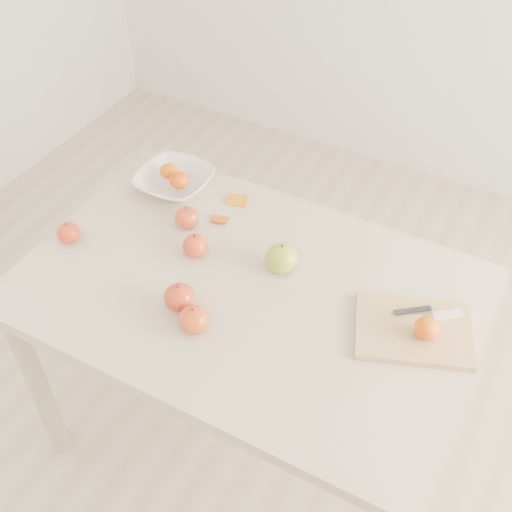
% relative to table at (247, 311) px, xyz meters
% --- Properties ---
extents(ground, '(3.50, 3.50, 0.00)m').
position_rel_table_xyz_m(ground, '(0.00, 0.00, -0.65)').
color(ground, '#C6B293').
rests_on(ground, ground).
extents(table, '(1.20, 0.80, 0.75)m').
position_rel_table_xyz_m(table, '(0.00, 0.00, 0.00)').
color(table, beige).
rests_on(table, ground).
extents(cutting_board, '(0.34, 0.29, 0.02)m').
position_rel_table_xyz_m(cutting_board, '(0.44, 0.06, 0.11)').
color(cutting_board, tan).
rests_on(cutting_board, table).
extents(board_tangerine, '(0.06, 0.06, 0.05)m').
position_rel_table_xyz_m(board_tangerine, '(0.47, 0.05, 0.14)').
color(board_tangerine, '#DB5007').
rests_on(board_tangerine, cutting_board).
extents(fruit_bowl, '(0.23, 0.23, 0.06)m').
position_rel_table_xyz_m(fruit_bowl, '(-0.40, 0.26, 0.13)').
color(fruit_bowl, white).
rests_on(fruit_bowl, table).
extents(bowl_tangerine_near, '(0.06, 0.06, 0.05)m').
position_rel_table_xyz_m(bowl_tangerine_near, '(-0.43, 0.27, 0.15)').
color(bowl_tangerine_near, '#CE4C07').
rests_on(bowl_tangerine_near, fruit_bowl).
extents(bowl_tangerine_far, '(0.06, 0.06, 0.05)m').
position_rel_table_xyz_m(bowl_tangerine_far, '(-0.37, 0.25, 0.15)').
color(bowl_tangerine_far, '#CE3A07').
rests_on(bowl_tangerine_far, fruit_bowl).
extents(orange_peel_a, '(0.07, 0.06, 0.01)m').
position_rel_table_xyz_m(orange_peel_a, '(-0.20, 0.30, 0.10)').
color(orange_peel_a, '#CD6D0E').
rests_on(orange_peel_a, table).
extents(orange_peel_b, '(0.05, 0.05, 0.01)m').
position_rel_table_xyz_m(orange_peel_b, '(-0.20, 0.20, 0.10)').
color(orange_peel_b, '#C64E0E').
rests_on(orange_peel_b, table).
extents(paring_knife, '(0.16, 0.09, 0.01)m').
position_rel_table_xyz_m(paring_knife, '(0.48, 0.13, 0.12)').
color(paring_knife, white).
rests_on(paring_knife, cutting_board).
extents(apple_green, '(0.09, 0.09, 0.08)m').
position_rel_table_xyz_m(apple_green, '(0.05, 0.10, 0.14)').
color(apple_green, '#67A221').
rests_on(apple_green, table).
extents(apple_red_a, '(0.07, 0.07, 0.06)m').
position_rel_table_xyz_m(apple_red_a, '(-0.27, 0.13, 0.13)').
color(apple_red_a, maroon).
rests_on(apple_red_a, table).
extents(apple_red_e, '(0.08, 0.08, 0.07)m').
position_rel_table_xyz_m(apple_red_e, '(-0.12, -0.14, 0.13)').
color(apple_red_e, '#94060D').
rests_on(apple_red_e, table).
extents(apple_red_d, '(0.07, 0.07, 0.06)m').
position_rel_table_xyz_m(apple_red_d, '(-0.53, -0.08, 0.13)').
color(apple_red_d, maroon).
rests_on(apple_red_d, table).
extents(apple_red_c, '(0.08, 0.08, 0.07)m').
position_rel_table_xyz_m(apple_red_c, '(-0.05, -0.19, 0.13)').
color(apple_red_c, maroon).
rests_on(apple_red_c, table).
extents(apple_red_b, '(0.07, 0.07, 0.06)m').
position_rel_table_xyz_m(apple_red_b, '(-0.19, 0.04, 0.13)').
color(apple_red_b, maroon).
rests_on(apple_red_b, table).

